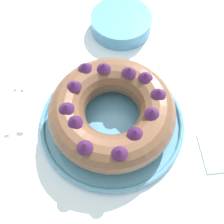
{
  "coord_description": "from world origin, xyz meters",
  "views": [
    {
      "loc": [
        0.04,
        -0.33,
        1.42
      ],
      "look_at": [
        0.01,
        0.02,
        0.79
      ],
      "focal_mm": 50.0,
      "sensor_mm": 36.0,
      "label": 1
    }
  ],
  "objects_px": {
    "serving_dish": "(112,122)",
    "fork": "(17,98)",
    "cake_knife": "(27,107)",
    "serving_knife": "(2,107)",
    "side_bowl": "(121,23)",
    "bundt_cake": "(112,112)"
  },
  "relations": [
    {
      "from": "serving_dish",
      "to": "fork",
      "type": "bearing_deg",
      "value": 167.46
    },
    {
      "from": "serving_dish",
      "to": "cake_knife",
      "type": "height_order",
      "value": "serving_dish"
    },
    {
      "from": "serving_dish",
      "to": "fork",
      "type": "distance_m",
      "value": 0.26
    },
    {
      "from": "serving_knife",
      "to": "side_bowl",
      "type": "distance_m",
      "value": 0.42
    },
    {
      "from": "fork",
      "to": "cake_knife",
      "type": "distance_m",
      "value": 0.04
    },
    {
      "from": "serving_knife",
      "to": "cake_knife",
      "type": "distance_m",
      "value": 0.06
    },
    {
      "from": "serving_knife",
      "to": "fork",
      "type": "bearing_deg",
      "value": 43.69
    },
    {
      "from": "bundt_cake",
      "to": "fork",
      "type": "distance_m",
      "value": 0.27
    },
    {
      "from": "bundt_cake",
      "to": "serving_knife",
      "type": "height_order",
      "value": "bundt_cake"
    },
    {
      "from": "serving_knife",
      "to": "side_bowl",
      "type": "relative_size",
      "value": 1.09
    },
    {
      "from": "serving_dish",
      "to": "side_bowl",
      "type": "distance_m",
      "value": 0.33
    },
    {
      "from": "serving_dish",
      "to": "cake_knife",
      "type": "distance_m",
      "value": 0.23
    },
    {
      "from": "fork",
      "to": "serving_knife",
      "type": "bearing_deg",
      "value": -137.61
    },
    {
      "from": "bundt_cake",
      "to": "fork",
      "type": "xyz_separation_m",
      "value": [
        -0.25,
        0.06,
        -0.06
      ]
    },
    {
      "from": "cake_knife",
      "to": "side_bowl",
      "type": "bearing_deg",
      "value": 56.37
    },
    {
      "from": "side_bowl",
      "to": "serving_knife",
      "type": "bearing_deg",
      "value": -134.28
    },
    {
      "from": "serving_dish",
      "to": "cake_knife",
      "type": "relative_size",
      "value": 2.05
    },
    {
      "from": "cake_knife",
      "to": "serving_dish",
      "type": "bearing_deg",
      "value": -4.37
    },
    {
      "from": "serving_dish",
      "to": "bundt_cake",
      "type": "relative_size",
      "value": 1.19
    },
    {
      "from": "serving_dish",
      "to": "cake_knife",
      "type": "bearing_deg",
      "value": 171.4
    },
    {
      "from": "cake_knife",
      "to": "side_bowl",
      "type": "xyz_separation_m",
      "value": [
        0.23,
        0.29,
        0.02
      ]
    },
    {
      "from": "serving_dish",
      "to": "bundt_cake",
      "type": "bearing_deg",
      "value": 171.34
    }
  ]
}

